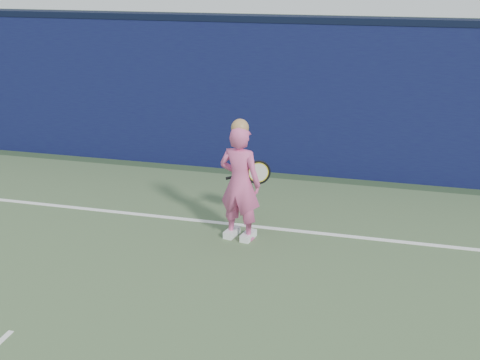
# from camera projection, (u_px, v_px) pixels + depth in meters

# --- Properties ---
(backstop_wall) EXTENTS (24.00, 0.40, 2.50)m
(backstop_wall) POSITION_uv_depth(u_px,v_px,m) (190.00, 94.00, 10.45)
(backstop_wall) COLOR #0D0E39
(backstop_wall) RESTS_ON ground
(wall_cap) EXTENTS (24.00, 0.42, 0.10)m
(wall_cap) POSITION_uv_depth(u_px,v_px,m) (188.00, 17.00, 10.01)
(wall_cap) COLOR black
(wall_cap) RESTS_ON backstop_wall
(player) EXTENTS (0.61, 0.47, 1.60)m
(player) POSITION_uv_depth(u_px,v_px,m) (240.00, 183.00, 7.61)
(player) COLOR #D7538E
(player) RESTS_ON ground
(racket) EXTENTS (0.62, 0.16, 0.33)m
(racket) POSITION_uv_depth(u_px,v_px,m) (256.00, 173.00, 8.02)
(racket) COLOR black
(racket) RESTS_ON ground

